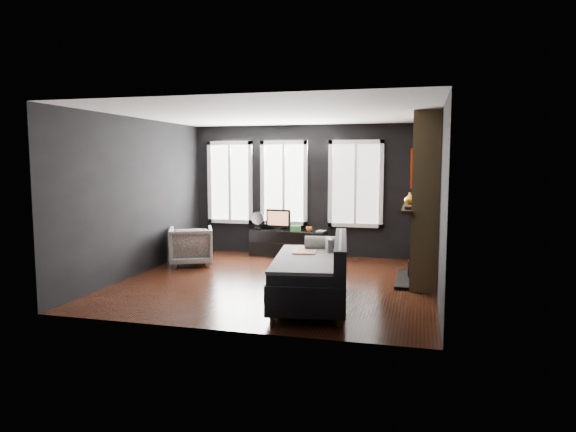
% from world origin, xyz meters
% --- Properties ---
extents(floor, '(5.00, 5.00, 0.00)m').
position_xyz_m(floor, '(0.00, 0.00, 0.00)').
color(floor, black).
rests_on(floor, ground).
extents(ceiling, '(5.00, 5.00, 0.00)m').
position_xyz_m(ceiling, '(0.00, 0.00, 2.70)').
color(ceiling, white).
rests_on(ceiling, ground).
extents(wall_back, '(5.00, 0.02, 2.70)m').
position_xyz_m(wall_back, '(0.00, 2.50, 1.35)').
color(wall_back, black).
rests_on(wall_back, ground).
extents(wall_left, '(0.02, 5.00, 2.70)m').
position_xyz_m(wall_left, '(-2.50, 0.00, 1.35)').
color(wall_left, black).
rests_on(wall_left, ground).
extents(wall_right, '(0.02, 5.00, 2.70)m').
position_xyz_m(wall_right, '(2.50, 0.00, 1.35)').
color(wall_right, black).
rests_on(wall_right, ground).
extents(windows, '(4.00, 0.16, 1.76)m').
position_xyz_m(windows, '(-0.45, 2.46, 2.38)').
color(windows, white).
rests_on(windows, wall_back).
extents(fireplace, '(0.70, 1.62, 2.70)m').
position_xyz_m(fireplace, '(2.30, 0.60, 1.35)').
color(fireplace, '#93724C').
rests_on(fireplace, floor).
extents(sofa, '(1.38, 2.29, 0.93)m').
position_xyz_m(sofa, '(0.79, -1.11, 0.46)').
color(sofa, '#272629').
rests_on(sofa, floor).
extents(stripe_pillow, '(0.17, 0.34, 0.33)m').
position_xyz_m(stripe_pillow, '(0.95, -0.57, 0.67)').
color(stripe_pillow, gray).
rests_on(stripe_pillow, sofa).
extents(armchair, '(1.01, 0.99, 0.80)m').
position_xyz_m(armchair, '(-1.95, 0.90, 0.40)').
color(armchair, silver).
rests_on(armchair, floor).
extents(media_console, '(1.60, 0.63, 0.54)m').
position_xyz_m(media_console, '(-0.40, 2.24, 0.27)').
color(media_console, black).
rests_on(media_console, floor).
extents(monitor, '(0.55, 0.19, 0.48)m').
position_xyz_m(monitor, '(-0.62, 2.29, 0.78)').
color(monitor, black).
rests_on(monitor, media_console).
extents(desk_fan, '(0.28, 0.28, 0.38)m').
position_xyz_m(desk_fan, '(-1.07, 2.26, 0.73)').
color(desk_fan, '#A4A4A4').
rests_on(desk_fan, media_console).
extents(mug, '(0.14, 0.12, 0.13)m').
position_xyz_m(mug, '(0.05, 2.18, 0.60)').
color(mug, orange).
rests_on(mug, media_console).
extents(book, '(0.16, 0.04, 0.22)m').
position_xyz_m(book, '(0.21, 2.26, 0.64)').
color(book, '#BCB596').
rests_on(book, media_console).
extents(storage_box, '(0.22, 0.16, 0.11)m').
position_xyz_m(storage_box, '(-0.22, 2.16, 0.59)').
color(storage_box, '#347D37').
rests_on(storage_box, media_console).
extents(mantel_vase, '(0.25, 0.25, 0.19)m').
position_xyz_m(mantel_vase, '(2.05, 1.05, 1.32)').
color(mantel_vase, orange).
rests_on(mantel_vase, fireplace).
extents(mantel_clock, '(0.17, 0.17, 0.04)m').
position_xyz_m(mantel_clock, '(2.05, 0.05, 1.25)').
color(mantel_clock, black).
rests_on(mantel_clock, fireplace).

